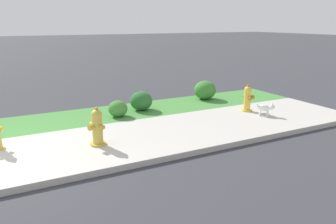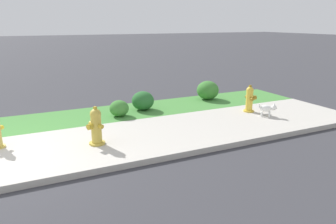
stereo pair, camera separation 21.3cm
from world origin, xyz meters
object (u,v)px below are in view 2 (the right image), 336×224
at_px(shrub_bush_mid_verge, 208,90).
at_px(shrub_bush_far_verge, 119,108).
at_px(fire_hydrant_far_end, 250,99).
at_px(shrub_bush_near_lamp, 143,101).
at_px(small_white_dog, 268,109).
at_px(fire_hydrant_at_driveway, 96,126).

distance_m(shrub_bush_mid_verge, shrub_bush_far_verge, 3.32).
distance_m(fire_hydrant_far_end, shrub_bush_near_lamp, 3.05).
distance_m(small_white_dog, shrub_bush_far_verge, 4.01).
bearing_deg(fire_hydrant_at_driveway, shrub_bush_mid_verge, -84.03).
relative_size(fire_hydrant_far_end, shrub_bush_mid_verge, 1.08).
distance_m(shrub_bush_mid_verge, shrub_bush_near_lamp, 2.45).
distance_m(fire_hydrant_at_driveway, shrub_bush_mid_verge, 5.00).
distance_m(fire_hydrant_at_driveway, shrub_bush_near_lamp, 2.90).
bearing_deg(small_white_dog, shrub_bush_near_lamp, -176.57).
xyz_separation_m(small_white_dog, shrub_bush_near_lamp, (-2.75, 2.15, 0.04)).
bearing_deg(fire_hydrant_far_end, shrub_bush_far_verge, -97.35).
xyz_separation_m(shrub_bush_mid_verge, shrub_bush_far_verge, (-3.25, -0.67, -0.09)).
bearing_deg(shrub_bush_near_lamp, fire_hydrant_far_end, -29.86).
distance_m(shrub_bush_far_verge, shrub_bush_near_lamp, 0.90).
bearing_deg(shrub_bush_far_verge, shrub_bush_mid_verge, 11.62).
bearing_deg(shrub_bush_near_lamp, small_white_dog, -38.02).
height_order(fire_hydrant_far_end, shrub_bush_mid_verge, fire_hydrant_far_end).
xyz_separation_m(shrub_bush_far_verge, shrub_bush_near_lamp, (0.83, 0.34, 0.05)).
distance_m(fire_hydrant_far_end, shrub_bush_mid_verge, 1.86).
xyz_separation_m(fire_hydrant_far_end, shrub_bush_far_verge, (-3.47, 1.18, -0.15)).
height_order(fire_hydrant_far_end, small_white_dog, fire_hydrant_far_end).
bearing_deg(shrub_bush_mid_verge, small_white_dog, -82.51).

